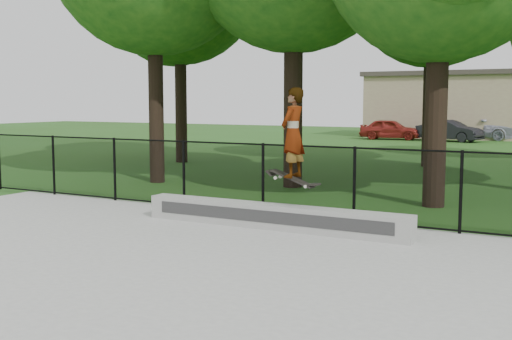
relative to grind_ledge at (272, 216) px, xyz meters
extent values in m
plane|color=#254914|center=(-0.83, -4.70, -0.29)|extent=(100.00, 100.00, 0.00)
cube|color=gray|center=(-0.83, -4.70, -0.26)|extent=(14.00, 12.00, 0.06)
cube|color=#9E9E99|center=(0.00, 0.00, 0.00)|extent=(5.32, 0.40, 0.45)
imported|color=maroon|center=(-6.44, 28.66, 0.35)|extent=(3.88, 1.93, 1.28)
imported|color=black|center=(-2.82, 28.57, 0.35)|extent=(3.72, 2.21, 1.27)
cube|color=black|center=(0.44, -0.05, 0.74)|extent=(0.80, 0.23, 0.30)
imported|color=#A5C2D9|center=(0.44, -0.05, 1.57)|extent=(0.41, 0.60, 1.62)
cylinder|color=black|center=(-6.83, 1.20, 0.52)|extent=(0.06, 0.06, 1.50)
cylinder|color=black|center=(-4.83, 1.20, 0.52)|extent=(0.06, 0.06, 1.50)
cylinder|color=black|center=(-2.83, 1.20, 0.52)|extent=(0.06, 0.06, 1.50)
cylinder|color=black|center=(-0.83, 1.20, 0.52)|extent=(0.06, 0.06, 1.50)
cylinder|color=black|center=(1.17, 1.20, 0.52)|extent=(0.06, 0.06, 1.50)
cylinder|color=black|center=(3.17, 1.20, 0.52)|extent=(0.06, 0.06, 1.50)
cylinder|color=black|center=(-0.83, 1.20, 1.24)|extent=(16.00, 0.04, 0.04)
cylinder|color=black|center=(-0.83, 1.20, -0.18)|extent=(16.00, 0.04, 0.04)
cube|color=black|center=(-0.83, 1.20, 0.52)|extent=(16.00, 0.01, 1.50)
cylinder|color=black|center=(-6.33, 4.80, 2.27)|extent=(0.44, 0.44, 5.11)
cylinder|color=black|center=(-2.33, 5.80, 2.26)|extent=(0.44, 0.44, 5.10)
cylinder|color=black|center=(1.97, 4.30, 1.94)|extent=(0.44, 0.44, 4.46)
cylinder|color=black|center=(-9.33, 10.30, 2.32)|extent=(0.44, 0.44, 5.20)
cylinder|color=black|center=(-0.33, 13.30, 2.18)|extent=(0.44, 0.44, 4.94)
cube|color=tan|center=(-2.83, 33.30, 1.71)|extent=(12.00, 6.00, 4.00)
cube|color=#3F3833|center=(-2.83, 33.30, 3.86)|extent=(12.40, 6.40, 0.30)
camera|label=1|loc=(5.38, -10.47, 2.15)|focal=45.00mm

